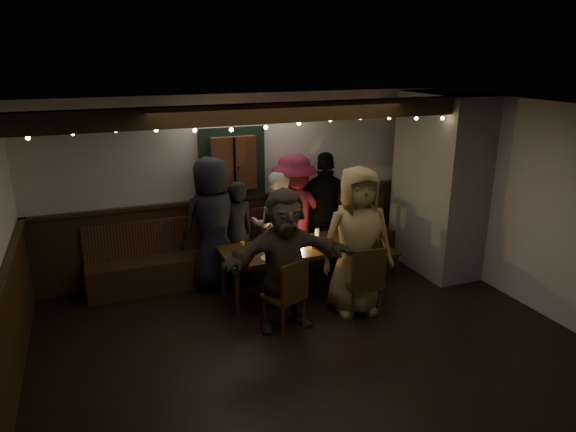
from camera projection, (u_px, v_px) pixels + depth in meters
name	position (u px, v px, depth m)	size (l,w,h in m)	color
room	(345.00, 212.00, 6.95)	(6.02, 5.01, 2.62)	black
dining_table	(294.00, 251.00, 6.80)	(1.91, 0.82, 0.83)	#312010
chair_near_left	(289.00, 291.00, 5.92)	(0.53, 0.53, 0.90)	#312010
chair_near_right	(365.00, 279.00, 6.19)	(0.48, 0.48, 0.95)	#312010
chair_end	(379.00, 247.00, 7.36)	(0.38, 0.38, 0.83)	#312010
high_top	(361.00, 236.00, 7.55)	(0.55, 0.55, 0.88)	black
person_a	(213.00, 224.00, 6.96)	(0.90, 0.58, 1.84)	black
person_b	(237.00, 233.00, 7.12)	(0.54, 0.35, 1.48)	black
person_c	(277.00, 225.00, 7.31)	(0.76, 0.59, 1.56)	silver
person_d	(294.00, 214.00, 7.46)	(1.15, 0.66, 1.77)	maroon
person_e	(326.00, 212.00, 7.58)	(1.04, 0.43, 1.78)	black
person_f	(285.00, 260.00, 5.92)	(1.58, 0.50, 1.70)	#43362A
person_g	(357.00, 241.00, 6.27)	(0.91, 0.59, 1.87)	#9E8654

